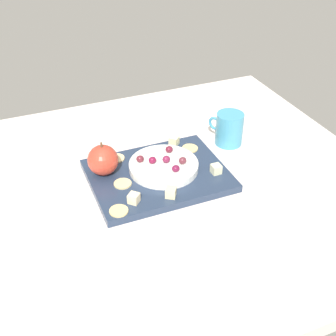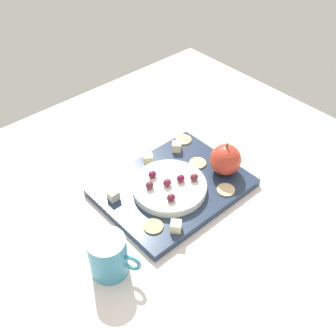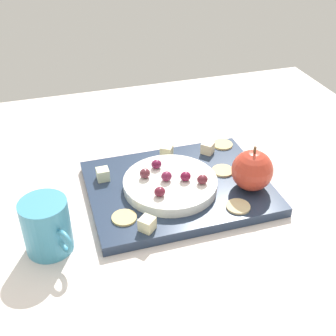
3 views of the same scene
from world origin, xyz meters
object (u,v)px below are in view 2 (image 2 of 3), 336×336
(serving_dish, at_px, (169,187))
(cheese_cube_1, at_px, (176,226))
(grape_4, at_px, (152,174))
(cracker_1, at_px, (198,163))
(cracker_2, at_px, (226,190))
(grape_3, at_px, (181,178))
(cheese_cube_3, at_px, (177,147))
(cheese_cube_0, at_px, (148,159))
(cup, at_px, (109,256))
(cracker_3, at_px, (184,140))
(cracker_0, at_px, (153,226))
(cheese_cube_2, at_px, (113,195))
(grape_2, at_px, (150,185))
(grape_1, at_px, (194,177))
(grape_0, at_px, (171,198))
(grape_5, at_px, (167,183))
(platter, at_px, (174,187))
(apple_whole, at_px, (225,160))

(serving_dish, relative_size, cheese_cube_1, 7.61)
(grape_4, bearing_deg, cracker_1, -10.26)
(cracker_2, distance_m, grape_3, 0.11)
(cheese_cube_3, bearing_deg, serving_dish, -139.42)
(cheese_cube_0, bearing_deg, cup, -143.94)
(cheese_cube_1, bearing_deg, cracker_3, 43.48)
(cracker_0, bearing_deg, cheese_cube_2, 96.18)
(grape_2, bearing_deg, grape_1, -27.06)
(cheese_cube_1, relative_size, cheese_cube_2, 1.00)
(grape_2, bearing_deg, cheese_cube_3, 25.99)
(cracker_3, xyz_separation_m, grape_0, (-0.19, -0.16, 0.03))
(cheese_cube_2, distance_m, grape_5, 0.13)
(serving_dish, relative_size, cheese_cube_3, 7.61)
(cracker_0, bearing_deg, cracker_1, 20.77)
(platter, relative_size, grape_0, 17.01)
(grape_0, distance_m, grape_3, 0.07)
(serving_dish, xyz_separation_m, cheese_cube_1, (-0.07, -0.10, 0.00))
(cheese_cube_0, height_order, cheese_cube_2, same)
(grape_4, bearing_deg, grape_3, -53.99)
(cheese_cube_1, xyz_separation_m, cracker_0, (-0.03, 0.04, -0.01))
(serving_dish, bearing_deg, cheese_cube_3, 40.58)
(grape_5, bearing_deg, cracker_0, -147.19)
(cheese_cube_2, distance_m, cracker_3, 0.27)
(grape_4, xyz_separation_m, grape_5, (0.01, -0.05, 0.00))
(cup, bearing_deg, platter, 18.52)
(platter, height_order, cheese_cube_0, cheese_cube_0)
(cheese_cube_0, bearing_deg, cracker_0, -126.88)
(grape_5, bearing_deg, platter, 15.51)
(cheese_cube_3, xyz_separation_m, grape_3, (-0.09, -0.11, 0.02))
(cracker_3, relative_size, grape_2, 2.17)
(grape_2, distance_m, grape_5, 0.04)
(cracker_1, bearing_deg, grape_2, -179.70)
(cheese_cube_1, bearing_deg, cheese_cube_2, 105.15)
(cracker_0, bearing_deg, grape_3, 21.67)
(cheese_cube_1, xyz_separation_m, cheese_cube_2, (-0.04, 0.16, 0.00))
(cheese_cube_2, distance_m, cheese_cube_3, 0.23)
(cracker_0, relative_size, grape_5, 2.17)
(cracker_0, bearing_deg, cracker_3, 34.42)
(cheese_cube_3, bearing_deg, apple_whole, -77.09)
(cheese_cube_3, bearing_deg, cheese_cube_1, -133.13)
(cracker_1, relative_size, grape_3, 2.17)
(cheese_cube_0, distance_m, cheese_cube_1, 0.23)
(cheese_cube_2, bearing_deg, cracker_1, -10.65)
(cracker_0, distance_m, grape_3, 0.14)
(cracker_1, distance_m, grape_3, 0.10)
(grape_1, bearing_deg, grape_4, 132.28)
(cracker_0, xyz_separation_m, cracker_1, (0.22, 0.08, 0.00))
(platter, distance_m, grape_5, 0.05)
(cheese_cube_2, distance_m, cracker_1, 0.23)
(cheese_cube_2, relative_size, grape_2, 1.16)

